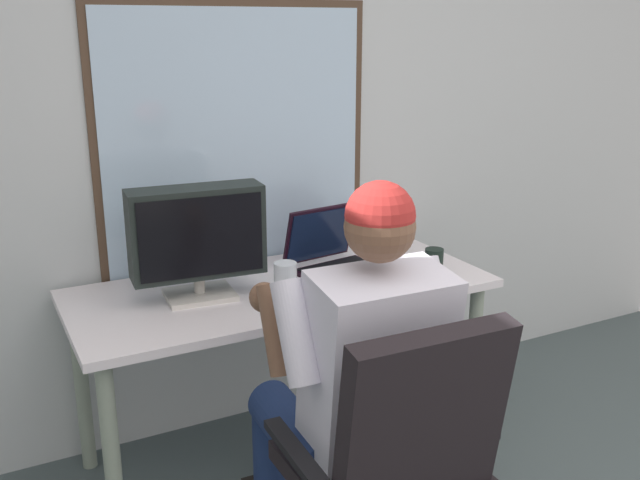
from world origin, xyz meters
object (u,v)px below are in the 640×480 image
object	(u,v)px
office_chair	(399,455)
coffee_mug	(434,260)
person_seated	(356,376)
laptop	(332,254)
crt_monitor	(197,235)
wine_glass	(285,274)
desk	(282,307)
desk_speaker	(394,236)

from	to	relation	value
office_chair	coffee_mug	world-z (taller)	office_chair
person_seated	laptop	size ratio (longest dim) A/B	3.52
crt_monitor	wine_glass	distance (m)	0.34
desk	coffee_mug	xyz separation A→B (m)	(0.60, -0.14, 0.14)
wine_glass	desk_speaker	distance (m)	0.71
desk	desk_speaker	xyz separation A→B (m)	(0.59, 0.13, 0.17)
office_chair	person_seated	xyz separation A→B (m)	(0.01, 0.25, 0.12)
crt_monitor	wine_glass	bearing A→B (deg)	-36.48
laptop	desk_speaker	bearing A→B (deg)	10.27
crt_monitor	laptop	size ratio (longest dim) A/B	1.31
office_chair	desk_speaker	world-z (taller)	office_chair
laptop	person_seated	bearing A→B (deg)	-113.39
person_seated	desk_speaker	xyz separation A→B (m)	(0.65, 0.80, 0.13)
person_seated	office_chair	bearing A→B (deg)	-91.85
coffee_mug	office_chair	bearing A→B (deg)	-130.71
person_seated	desk	bearing A→B (deg)	84.29
crt_monitor	desk_speaker	size ratio (longest dim) A/B	3.12
wine_glass	desk_speaker	bearing A→B (deg)	24.69
office_chair	desk_speaker	size ratio (longest dim) A/B	6.34
person_seated	crt_monitor	world-z (taller)	person_seated
desk_speaker	coffee_mug	world-z (taller)	desk_speaker
desk_speaker	crt_monitor	bearing A→B (deg)	-173.02
desk	laptop	size ratio (longest dim) A/B	4.30
office_chair	laptop	world-z (taller)	same
desk	office_chair	xyz separation A→B (m)	(-0.08, -0.92, -0.08)
coffee_mug	laptop	bearing A→B (deg)	149.11
wine_glass	crt_monitor	bearing A→B (deg)	143.52
person_seated	coffee_mug	world-z (taller)	person_seated
laptop	desk_speaker	xyz separation A→B (m)	(0.33, 0.06, 0.01)
crt_monitor	office_chair	bearing A→B (deg)	-75.79
person_seated	desk_speaker	distance (m)	1.04
wine_glass	coffee_mug	size ratio (longest dim) A/B	1.57
desk	desk_speaker	bearing A→B (deg)	12.35
office_chair	wine_glass	xyz separation A→B (m)	(0.01, 0.75, 0.28)
person_seated	laptop	world-z (taller)	person_seated
crt_monitor	desk_speaker	xyz separation A→B (m)	(0.90, 0.11, -0.16)
wine_glass	coffee_mug	xyz separation A→B (m)	(0.66, 0.03, -0.06)
person_seated	wine_glass	world-z (taller)	person_seated
office_chair	person_seated	bearing A→B (deg)	88.15
crt_monitor	desk	bearing A→B (deg)	-3.29
laptop	desk_speaker	world-z (taller)	laptop
desk	coffee_mug	bearing A→B (deg)	-13.06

